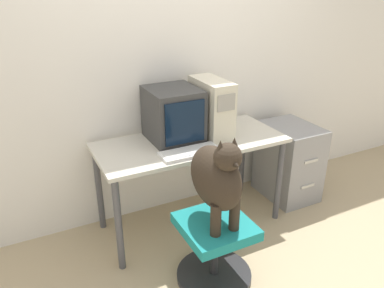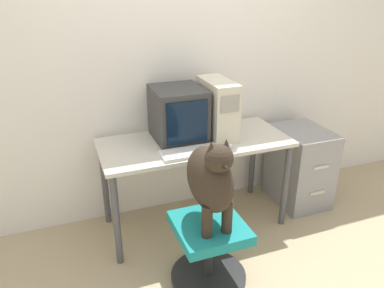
# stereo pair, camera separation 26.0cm
# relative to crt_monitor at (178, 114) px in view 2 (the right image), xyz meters

# --- Properties ---
(ground_plane) EXTENTS (12.00, 12.00, 0.00)m
(ground_plane) POSITION_rel_crt_monitor_xyz_m (0.10, -0.42, -0.96)
(ground_plane) COLOR tan
(wall_back) EXTENTS (8.00, 0.05, 2.60)m
(wall_back) POSITION_rel_crt_monitor_xyz_m (0.10, 0.29, 0.34)
(wall_back) COLOR white
(wall_back) RESTS_ON ground_plane
(desk) EXTENTS (1.48, 0.65, 0.76)m
(desk) POSITION_rel_crt_monitor_xyz_m (0.10, -0.09, -0.30)
(desk) COLOR beige
(desk) RESTS_ON ground_plane
(crt_monitor) EXTENTS (0.38, 0.42, 0.41)m
(crt_monitor) POSITION_rel_crt_monitor_xyz_m (0.00, 0.00, 0.00)
(crt_monitor) COLOR #383838
(crt_monitor) RESTS_ON desk
(pc_tower) EXTENTS (0.20, 0.45, 0.45)m
(pc_tower) POSITION_rel_crt_monitor_xyz_m (0.31, -0.04, 0.02)
(pc_tower) COLOR beige
(pc_tower) RESTS_ON desk
(keyboard) EXTENTS (0.44, 0.18, 0.03)m
(keyboard) POSITION_rel_crt_monitor_xyz_m (-0.01, -0.31, -0.19)
(keyboard) COLOR silver
(keyboard) RESTS_ON desk
(computer_mouse) EXTENTS (0.06, 0.04, 0.04)m
(computer_mouse) POSITION_rel_crt_monitor_xyz_m (0.29, -0.32, -0.19)
(computer_mouse) COLOR silver
(computer_mouse) RESTS_ON desk
(office_chair) EXTENTS (0.52, 0.52, 0.46)m
(office_chair) POSITION_rel_crt_monitor_xyz_m (-0.04, -0.75, -0.71)
(office_chair) COLOR #262628
(office_chair) RESTS_ON ground_plane
(dog) EXTENTS (0.24, 0.49, 0.63)m
(dog) POSITION_rel_crt_monitor_xyz_m (-0.04, -0.75, -0.17)
(dog) COLOR #33281E
(dog) RESTS_ON office_chair
(filing_cabinet) EXTENTS (0.42, 0.56, 0.70)m
(filing_cabinet) POSITION_rel_crt_monitor_xyz_m (1.13, -0.09, -0.61)
(filing_cabinet) COLOR gray
(filing_cabinet) RESTS_ON ground_plane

